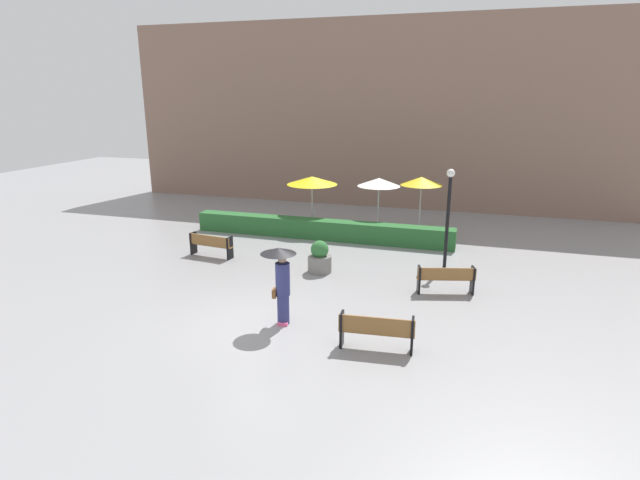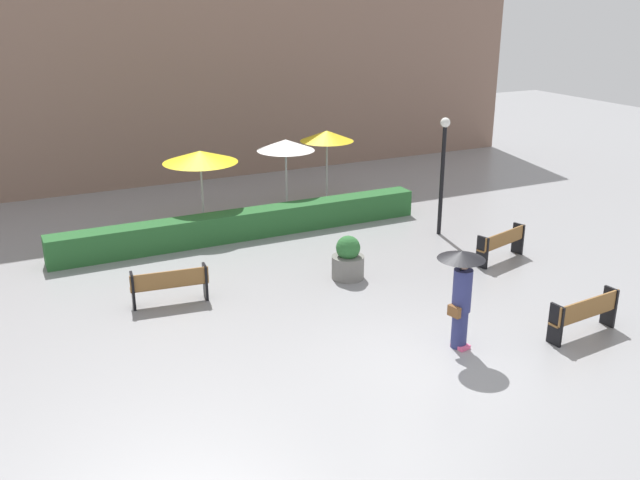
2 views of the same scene
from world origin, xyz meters
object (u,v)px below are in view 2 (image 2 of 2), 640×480
bench_near_right (585,313)px  bench_far_left (170,284)px  bench_far_right (502,243)px  patio_umbrella_yellow (200,157)px  patio_umbrella_yellow_far (327,136)px  lamp_post (443,163)px  patio_umbrella_white (286,145)px  pedestrian_with_umbrella (461,287)px  planter_pot (348,260)px

bench_near_right → bench_far_left: (-7.36, 5.38, -0.02)m
bench_far_right → patio_umbrella_yellow: 9.03m
patio_umbrella_yellow_far → lamp_post: bearing=-72.5°
lamp_post → patio_umbrella_yellow: lamp_post is taller
bench_near_right → patio_umbrella_yellow: (-5.00, 10.42, 1.69)m
bench_far_right → patio_umbrella_white: size_ratio=0.73×
bench_near_right → lamp_post: lamp_post is taller
bench_near_right → pedestrian_with_umbrella: size_ratio=0.86×
bench_far_right → bench_far_left: bearing=172.2°
lamp_post → patio_umbrella_yellow_far: size_ratio=1.42×
bench_far_left → patio_umbrella_yellow: (2.36, 5.03, 1.71)m
bench_near_right → bench_far_left: size_ratio=1.01×
planter_pot → patio_umbrella_yellow_far: bearing=67.8°
pedestrian_with_umbrella → patio_umbrella_yellow_far: size_ratio=0.86×
bench_far_right → planter_pot: 4.33m
patio_umbrella_yellow → lamp_post: bearing=-30.9°
patio_umbrella_white → patio_umbrella_yellow_far: patio_umbrella_yellow_far is taller
planter_pot → patio_umbrella_yellow: patio_umbrella_yellow is taller
bench_near_right → patio_umbrella_yellow: 11.68m
pedestrian_with_umbrella → patio_umbrella_yellow: 9.99m
bench_near_right → patio_umbrella_yellow: patio_umbrella_yellow is taller
bench_near_right → patio_umbrella_white: size_ratio=0.75×
planter_pot → patio_umbrella_white: 6.15m
pedestrian_with_umbrella → patio_umbrella_white: bearing=86.5°
pedestrian_with_umbrella → patio_umbrella_yellow: (-2.31, 9.68, 0.87)m
bench_far_left → patio_umbrella_yellow: size_ratio=0.75×
patio_umbrella_yellow → patio_umbrella_white: size_ratio=0.99×
lamp_post → patio_umbrella_white: lamp_post is taller
planter_pot → patio_umbrella_yellow_far: 7.14m
lamp_post → patio_umbrella_yellow: (-6.12, 3.67, 0.05)m
bench_near_right → pedestrian_with_umbrella: 2.91m
lamp_post → patio_umbrella_yellow_far: bearing=107.5°
bench_near_right → pedestrian_with_umbrella: (-2.69, 0.74, 0.82)m
patio_umbrella_yellow → patio_umbrella_yellow_far: 4.76m
pedestrian_with_umbrella → planter_pot: bearing=93.5°
pedestrian_with_umbrella → patio_umbrella_white: patio_umbrella_white is taller
bench_far_left → patio_umbrella_white: size_ratio=0.75×
bench_near_right → planter_pot: planter_pot is taller
planter_pot → lamp_post: (4.06, 1.81, 1.68)m
bench_far_left → planter_pot: 4.43m
bench_near_right → pedestrian_with_umbrella: bearing=164.7°
patio_umbrella_yellow → patio_umbrella_white: (2.92, 0.36, 0.01)m
bench_near_right → patio_umbrella_yellow_far: 11.48m
lamp_post → bench_far_left: bearing=-170.8°
planter_pot → bench_near_right: bearing=-59.2°
pedestrian_with_umbrella → lamp_post: lamp_post is taller
bench_far_right → pedestrian_with_umbrella: pedestrian_with_umbrella is taller
bench_near_right → bench_far_left: bearing=143.8°
bench_far_right → planter_pot: bearing=170.0°
lamp_post → patio_umbrella_white: 5.14m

